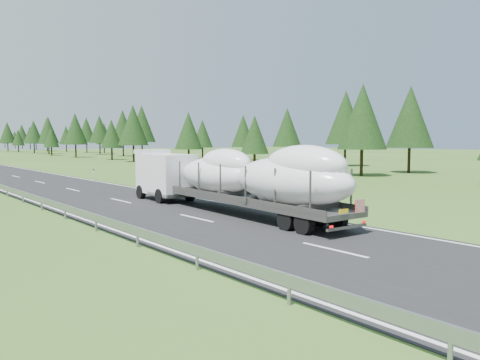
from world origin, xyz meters
TOP-DOWN VIEW (x-y plane):
  - ground at (0.00, 0.00)m, footprint 400.00×400.00m
  - tree_line_right at (39.44, 117.01)m, footprint 27.25×310.42m
  - boat_truck at (2.60, 0.10)m, footprint 3.35×18.29m

SIDE VIEW (x-z plane):
  - ground at x=0.00m, z-range 0.00..0.00m
  - boat_truck at x=2.60m, z-range 0.16..3.96m
  - tree_line_right at x=39.44m, z-range 0.62..13.21m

